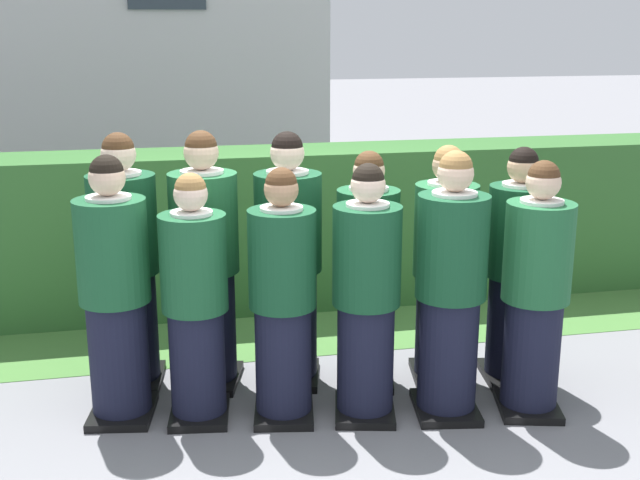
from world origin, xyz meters
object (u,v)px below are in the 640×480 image
(student_front_row_5, at_px, (535,296))
(student_rear_row_4, at_px, (444,271))
(student_rear_row_1, at_px, (205,267))
(student_rear_row_3, at_px, (367,276))
(student_rear_row_5, at_px, (516,272))
(student_front_row_4, at_px, (450,293))
(student_front_row_3, at_px, (366,300))
(student_rear_row_2, at_px, (288,265))
(student_front_row_0, at_px, (115,297))
(student_front_row_2, at_px, (283,302))
(student_front_row_1, at_px, (195,306))
(student_rear_row_0, at_px, (126,268))

(student_front_row_5, bearing_deg, student_rear_row_4, 123.94)
(student_rear_row_1, xyz_separation_m, student_rear_row_3, (1.04, -0.21, -0.06))
(student_rear_row_5, bearing_deg, student_front_row_4, -147.80)
(student_front_row_3, bearing_deg, student_front_row_5, -8.41)
(student_rear_row_2, distance_m, student_rear_row_5, 1.51)
(student_front_row_0, xyz_separation_m, student_rear_row_1, (0.56, 0.38, 0.04))
(student_front_row_5, xyz_separation_m, student_rear_row_2, (-1.38, 0.76, 0.05))
(student_front_row_2, distance_m, student_front_row_5, 1.53)
(student_front_row_1, bearing_deg, student_front_row_3, -9.80)
(student_front_row_2, distance_m, student_rear_row_3, 0.73)
(student_front_row_3, height_order, student_rear_row_1, student_rear_row_1)
(student_rear_row_0, distance_m, student_rear_row_4, 2.09)
(student_front_row_2, distance_m, student_rear_row_1, 0.72)
(student_rear_row_3, bearing_deg, student_rear_row_2, 163.94)
(student_front_row_1, bearing_deg, student_rear_row_3, 14.29)
(student_front_row_4, xyz_separation_m, student_rear_row_1, (-1.41, 0.74, 0.03))
(student_rear_row_4, bearing_deg, student_front_row_5, -56.06)
(student_front_row_1, distance_m, student_rear_row_4, 1.66)
(student_rear_row_4, bearing_deg, student_front_row_1, -171.88)
(student_rear_row_2, bearing_deg, student_rear_row_5, -11.36)
(student_front_row_4, bearing_deg, student_front_row_5, -8.41)
(student_rear_row_1, bearing_deg, student_front_row_3, -36.55)
(student_rear_row_1, xyz_separation_m, student_rear_row_5, (2.02, -0.36, -0.06))
(student_front_row_0, xyz_separation_m, student_rear_row_4, (2.11, 0.12, -0.01))
(student_rear_row_0, xyz_separation_m, student_rear_row_3, (1.55, -0.31, -0.06))
(student_front_row_1, distance_m, student_front_row_3, 1.02)
(student_front_row_4, xyz_separation_m, student_front_row_5, (0.52, -0.08, -0.03))
(student_front_row_1, height_order, student_rear_row_1, student_rear_row_1)
(student_front_row_1, bearing_deg, student_front_row_0, 165.83)
(student_rear_row_2, relative_size, student_rear_row_4, 1.06)
(student_rear_row_2, relative_size, student_rear_row_3, 1.07)
(student_front_row_5, height_order, student_rear_row_0, student_rear_row_0)
(student_rear_row_0, bearing_deg, student_front_row_2, -36.77)
(student_front_row_4, relative_size, student_rear_row_5, 1.03)
(student_front_row_2, relative_size, student_front_row_4, 0.95)
(student_rear_row_2, bearing_deg, student_front_row_1, -145.81)
(student_front_row_5, relative_size, student_rear_row_4, 0.99)
(student_front_row_3, distance_m, student_rear_row_1, 1.13)
(student_rear_row_5, bearing_deg, student_rear_row_0, 169.64)
(student_front_row_5, bearing_deg, student_front_row_1, 170.90)
(student_rear_row_0, bearing_deg, student_front_row_0, -96.51)
(student_rear_row_4, bearing_deg, student_front_row_4, -106.20)
(student_front_row_3, bearing_deg, student_front_row_1, 170.20)
(student_rear_row_2, bearing_deg, student_rear_row_3, -16.06)
(student_front_row_0, height_order, student_rear_row_0, student_rear_row_0)
(student_front_row_4, bearing_deg, student_front_row_2, 170.97)
(student_rear_row_3, bearing_deg, student_rear_row_1, 168.70)
(student_front_row_4, distance_m, student_rear_row_4, 0.50)
(student_front_row_0, bearing_deg, student_front_row_5, -10.06)
(student_front_row_4, height_order, student_rear_row_4, student_front_row_4)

